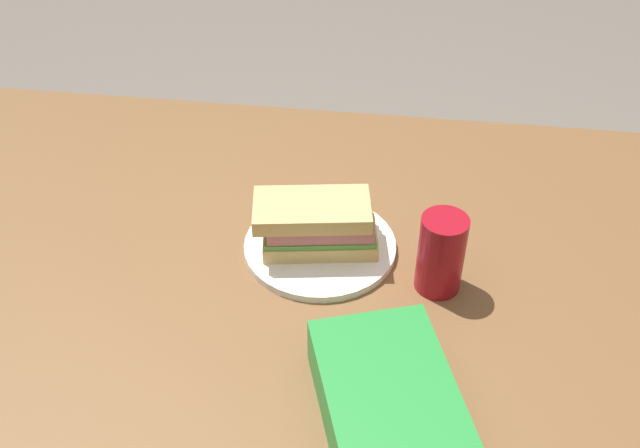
{
  "coord_description": "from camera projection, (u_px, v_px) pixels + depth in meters",
  "views": [
    {
      "loc": [
        -0.08,
        0.67,
        1.47
      ],
      "look_at": [
        0.03,
        -0.15,
        0.78
      ],
      "focal_mm": 40.5,
      "sensor_mm": 36.0,
      "label": 1
    }
  ],
  "objects": [
    {
      "name": "chip_bag",
      "position": [
        388.0,
        404.0,
        0.84
      ],
      "size": [
        0.22,
        0.27,
        0.07
      ],
      "primitive_type": "cube",
      "rotation": [
        0.0,
        0.0,
        5.04
      ],
      "color": "#268C38",
      "rests_on": "dining_table"
    },
    {
      "name": "sandwich",
      "position": [
        318.0,
        223.0,
        1.07
      ],
      "size": [
        0.19,
        0.12,
        0.08
      ],
      "color": "#DBB26B",
      "rests_on": "paper_plate"
    },
    {
      "name": "soda_can_red",
      "position": [
        441.0,
        254.0,
        1.0
      ],
      "size": [
        0.07,
        0.07,
        0.12
      ],
      "primitive_type": "cylinder",
      "color": "maroon",
      "rests_on": "dining_table"
    },
    {
      "name": "paper_plate",
      "position": [
        320.0,
        246.0,
        1.1
      ],
      "size": [
        0.23,
        0.23,
        0.01
      ],
      "primitive_type": "cylinder",
      "color": "white",
      "rests_on": "dining_table"
    },
    {
      "name": "dining_table",
      "position": [
        326.0,
        358.0,
        1.04
      ],
      "size": [
        1.6,
        1.11,
        0.73
      ],
      "color": "brown",
      "rests_on": "ground_plane"
    }
  ]
}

